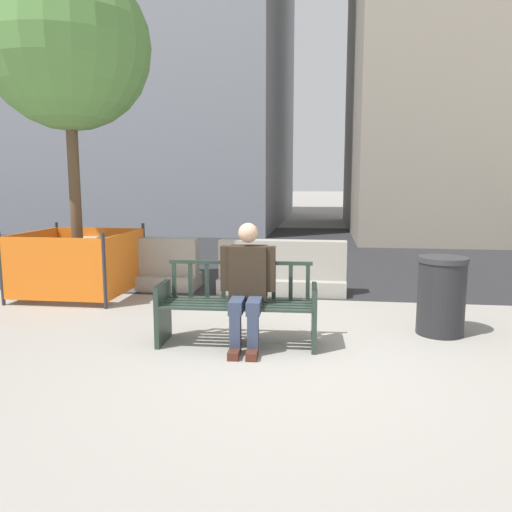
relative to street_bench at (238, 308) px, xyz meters
name	(u,v)px	position (x,y,z in m)	size (l,w,h in m)	color
ground_plane	(289,363)	(0.59, -0.51, -0.40)	(200.00, 200.00, 0.00)	gray
street_asphalt	(311,248)	(0.59, 8.19, -0.39)	(120.00, 12.00, 0.01)	#28282B
street_bench	(238,308)	(0.00, 0.00, 0.00)	(1.71, 0.59, 0.88)	#28382D
seated_person	(247,283)	(0.11, -0.05, 0.29)	(0.58, 0.73, 1.31)	#2D2319
jersey_barrier_centre	(282,272)	(0.27, 2.61, -0.06)	(2.01, 0.70, 0.84)	#9E998E
jersey_barrier_left	(138,268)	(-2.13, 2.65, -0.06)	(2.02, 0.73, 0.84)	#9E998E
street_tree	(67,47)	(-2.85, 2.03, 3.30)	(2.42, 2.42, 4.91)	brown
construction_fence	(79,261)	(-2.85, 2.03, 0.14)	(1.59, 1.59, 1.07)	#2D2D33
trash_bin	(441,296)	(2.26, 0.67, 0.06)	(0.56, 0.56, 0.90)	#232326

